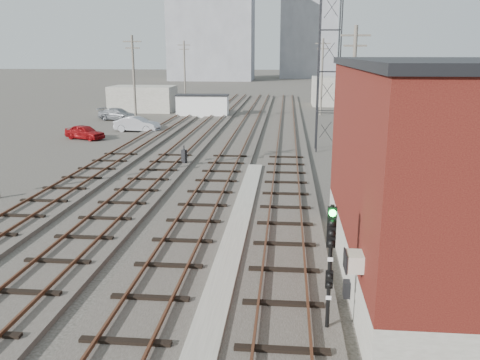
# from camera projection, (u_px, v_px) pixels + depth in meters

# --- Properties ---
(ground) EXTENTS (320.00, 320.00, 0.00)m
(ground) POSITION_uv_depth(u_px,v_px,m) (267.00, 113.00, 64.07)
(ground) COLOR #282621
(ground) RESTS_ON ground
(track_right) EXTENTS (3.20, 90.00, 0.39)m
(track_right) POSITION_uv_depth(u_px,v_px,m) (287.00, 140.00, 43.55)
(track_right) COLOR #332D28
(track_right) RESTS_ON ground
(track_mid_right) EXTENTS (3.20, 90.00, 0.39)m
(track_mid_right) POSITION_uv_depth(u_px,v_px,m) (240.00, 139.00, 43.90)
(track_mid_right) COLOR #332D28
(track_mid_right) RESTS_ON ground
(track_mid_left) EXTENTS (3.20, 90.00, 0.39)m
(track_mid_left) POSITION_uv_depth(u_px,v_px,m) (195.00, 138.00, 44.26)
(track_mid_left) COLOR #332D28
(track_mid_left) RESTS_ON ground
(track_left) EXTENTS (3.20, 90.00, 0.39)m
(track_left) POSITION_uv_depth(u_px,v_px,m) (150.00, 138.00, 44.62)
(track_left) COLOR #332D28
(track_left) RESTS_ON ground
(platform_curb) EXTENTS (0.90, 28.00, 0.26)m
(platform_curb) POSITION_uv_depth(u_px,v_px,m) (232.00, 247.00, 19.59)
(platform_curb) COLOR gray
(platform_curb) RESTS_ON ground
(brick_building) EXTENTS (6.54, 12.20, 7.22)m
(brick_building) POSITION_uv_depth(u_px,v_px,m) (443.00, 175.00, 16.17)
(brick_building) COLOR gray
(brick_building) RESTS_ON ground
(lattice_tower) EXTENTS (1.60, 1.60, 15.00)m
(lattice_tower) POSITION_uv_depth(u_px,v_px,m) (329.00, 51.00, 37.60)
(lattice_tower) COLOR black
(lattice_tower) RESTS_ON ground
(utility_pole_left_b) EXTENTS (1.80, 0.24, 9.00)m
(utility_pole_left_b) POSITION_uv_depth(u_px,v_px,m) (134.00, 80.00, 49.54)
(utility_pole_left_b) COLOR #595147
(utility_pole_left_b) RESTS_ON ground
(utility_pole_left_c) EXTENTS (1.80, 0.24, 9.00)m
(utility_pole_left_c) POSITION_uv_depth(u_px,v_px,m) (185.00, 71.00, 73.67)
(utility_pole_left_c) COLOR #595147
(utility_pole_left_c) RESTS_ON ground
(utility_pole_right_a) EXTENTS (1.80, 0.24, 9.00)m
(utility_pole_right_a) POSITION_uv_depth(u_px,v_px,m) (353.00, 96.00, 31.42)
(utility_pole_right_a) COLOR #595147
(utility_pole_right_a) RESTS_ON ground
(utility_pole_right_b) EXTENTS (1.80, 0.24, 9.00)m
(utility_pole_right_b) POSITION_uv_depth(u_px,v_px,m) (322.00, 75.00, 60.38)
(utility_pole_right_b) COLOR #595147
(utility_pole_right_b) RESTS_ON ground
(apartment_left) EXTENTS (22.00, 14.00, 30.00)m
(apartment_left) POSITION_uv_depth(u_px,v_px,m) (212.00, 23.00, 134.41)
(apartment_left) COLOR gray
(apartment_left) RESTS_ON ground
(apartment_right) EXTENTS (16.00, 12.00, 26.00)m
(apartment_right) POSITION_uv_depth(u_px,v_px,m) (308.00, 32.00, 147.04)
(apartment_right) COLOR gray
(apartment_right) RESTS_ON ground
(shed_left) EXTENTS (8.00, 5.00, 3.20)m
(shed_left) POSITION_uv_depth(u_px,v_px,m) (143.00, 99.00, 65.11)
(shed_left) COLOR gray
(shed_left) RESTS_ON ground
(shed_right) EXTENTS (6.00, 6.00, 4.00)m
(shed_right) POSITION_uv_depth(u_px,v_px,m) (333.00, 91.00, 72.42)
(shed_right) COLOR gray
(shed_right) RESTS_ON ground
(signal_mast) EXTENTS (0.40, 0.40, 3.65)m
(signal_mast) POSITION_uv_depth(u_px,v_px,m) (330.00, 262.00, 13.27)
(signal_mast) COLOR gray
(signal_mast) RESTS_ON ground
(switch_stand) EXTENTS (0.38, 0.38, 1.28)m
(switch_stand) POSITION_uv_depth(u_px,v_px,m) (184.00, 157.00, 34.00)
(switch_stand) COLOR black
(switch_stand) RESTS_ON ground
(site_trailer) EXTENTS (6.26, 2.92, 2.59)m
(site_trailer) POSITION_uv_depth(u_px,v_px,m) (203.00, 105.00, 59.74)
(site_trailer) COLOR white
(site_trailer) RESTS_ON ground
(car_red) EXTENTS (4.01, 2.78, 1.27)m
(car_red) POSITION_uv_depth(u_px,v_px,m) (85.00, 132.00, 44.35)
(car_red) COLOR maroon
(car_red) RESTS_ON ground
(car_silver) EXTENTS (4.48, 2.05, 1.42)m
(car_silver) POSITION_uv_depth(u_px,v_px,m) (137.00, 124.00, 48.59)
(car_silver) COLOR #ABADB2
(car_silver) RESTS_ON ground
(car_grey) EXTENTS (4.99, 3.04, 1.35)m
(car_grey) POSITION_uv_depth(u_px,v_px,m) (118.00, 114.00, 56.61)
(car_grey) COLOR slate
(car_grey) RESTS_ON ground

